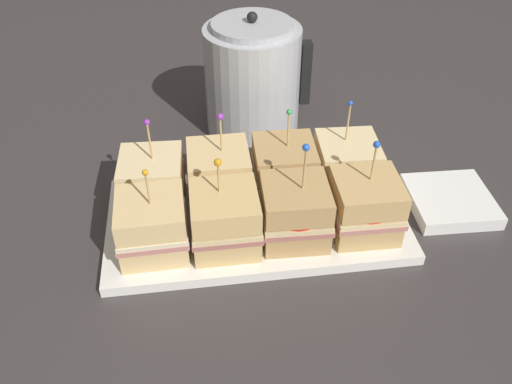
% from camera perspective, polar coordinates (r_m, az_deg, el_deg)
% --- Properties ---
extents(ground_plane, '(6.00, 6.00, 0.00)m').
position_cam_1_polar(ground_plane, '(0.91, 0.00, -3.34)').
color(ground_plane, '#383333').
extents(serving_platter, '(0.49, 0.26, 0.02)m').
position_cam_1_polar(serving_platter, '(0.91, 0.00, -2.92)').
color(serving_platter, white).
rests_on(serving_platter, ground_plane).
extents(sandwich_front_far_left, '(0.11, 0.11, 0.15)m').
position_cam_1_polar(sandwich_front_far_left, '(0.83, -10.86, -3.51)').
color(sandwich_front_far_left, '#DBB77A').
rests_on(sandwich_front_far_left, serving_platter).
extents(sandwich_front_center_left, '(0.11, 0.11, 0.16)m').
position_cam_1_polar(sandwich_front_center_left, '(0.82, -3.28, -2.96)').
color(sandwich_front_center_left, tan).
rests_on(sandwich_front_center_left, serving_platter).
extents(sandwich_front_center_right, '(0.11, 0.11, 0.18)m').
position_cam_1_polar(sandwich_front_center_right, '(0.84, 4.12, -2.13)').
color(sandwich_front_center_right, tan).
rests_on(sandwich_front_center_right, serving_platter).
extents(sandwich_front_far_right, '(0.11, 0.11, 0.17)m').
position_cam_1_polar(sandwich_front_far_right, '(0.86, 11.41, -1.48)').
color(sandwich_front_far_right, tan).
rests_on(sandwich_front_far_right, serving_platter).
extents(sandwich_back_far_left, '(0.11, 0.11, 0.17)m').
position_cam_1_polar(sandwich_back_far_left, '(0.91, -10.83, 1.09)').
color(sandwich_back_far_left, beige).
rests_on(sandwich_back_far_left, serving_platter).
extents(sandwich_back_center_left, '(0.11, 0.11, 0.17)m').
position_cam_1_polar(sandwich_back_center_left, '(0.91, -3.91, 1.78)').
color(sandwich_back_center_left, '#DBB77A').
rests_on(sandwich_back_center_left, serving_platter).
extents(sandwich_back_center_right, '(0.11, 0.11, 0.16)m').
position_cam_1_polar(sandwich_back_center_right, '(0.92, 2.99, 2.32)').
color(sandwich_back_center_right, tan).
rests_on(sandwich_back_center_right, serving_platter).
extents(sandwich_back_far_right, '(0.11, 0.11, 0.17)m').
position_cam_1_polar(sandwich_back_far_right, '(0.94, 9.51, 2.79)').
color(sandwich_back_far_right, beige).
rests_on(sandwich_back_far_right, serving_platter).
extents(kettle_steel, '(0.21, 0.19, 0.25)m').
position_cam_1_polar(kettle_steel, '(1.09, -0.33, 11.78)').
color(kettle_steel, '#B7BABF').
rests_on(kettle_steel, ground_plane).
extents(napkin_stack, '(0.14, 0.14, 0.02)m').
position_cam_1_polar(napkin_stack, '(1.00, 19.75, -0.86)').
color(napkin_stack, white).
rests_on(napkin_stack, ground_plane).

